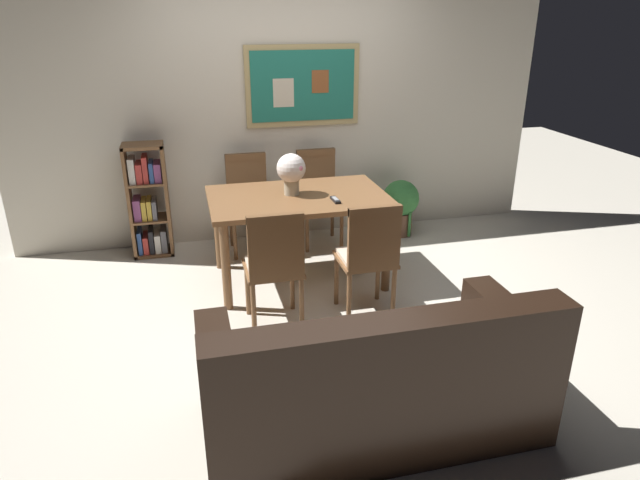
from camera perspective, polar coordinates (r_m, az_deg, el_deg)
The scene contains 12 objects.
ground_plane at distance 4.43m, azimuth 0.56°, elevation -6.53°, with size 12.00×12.00×0.00m, color beige.
wall_back_with_painting at distance 5.53m, azimuth -3.69°, elevation 13.61°, with size 5.20×0.14×2.60m.
dining_table at distance 4.59m, azimuth -2.24°, elevation 3.42°, with size 1.44×0.93×0.75m.
dining_chair_near_right at distance 4.03m, azimuth 5.03°, elevation -1.16°, with size 0.40×0.41×0.91m.
dining_chair_near_left at distance 3.88m, azimuth -4.69°, elevation -2.10°, with size 0.40×0.41×0.91m.
dining_chair_far_left at distance 5.31m, azimuth -7.33°, elevation 4.60°, with size 0.40×0.41×0.91m.
dining_chair_far_right at distance 5.44m, azimuth -0.19°, elevation 5.21°, with size 0.40×0.41×0.91m.
leather_couch at distance 3.07m, azimuth 5.51°, elevation -14.32°, with size 1.80×0.84×0.84m.
bookshelf at distance 5.38m, azimuth -17.13°, elevation 3.62°, with size 0.36×0.28×1.05m.
potted_ivy at distance 5.73m, azimuth 8.23°, elevation 3.63°, with size 0.37×0.37×0.57m.
flower_vase at distance 4.54m, azimuth -2.95°, elevation 7.09°, with size 0.23×0.23×0.34m.
tv_remote at distance 4.41m, azimuth 1.58°, elevation 4.12°, with size 0.05×0.16×0.02m.
Camera 1 is at (-0.98, -3.75, 2.14)m, focal length 31.35 mm.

